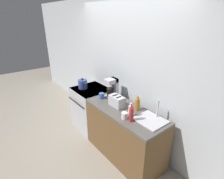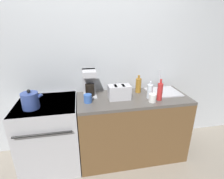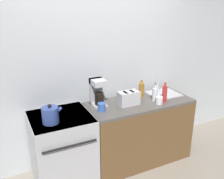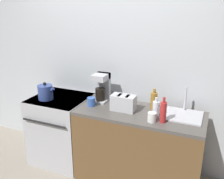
{
  "view_description": "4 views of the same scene",
  "coord_description": "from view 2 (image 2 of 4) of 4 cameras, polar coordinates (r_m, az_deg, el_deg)",
  "views": [
    {
      "loc": [
        2.26,
        -1.34,
        2.25
      ],
      "look_at": [
        0.16,
        0.3,
        1.12
      ],
      "focal_mm": 28.0,
      "sensor_mm": 36.0,
      "label": 1
    },
    {
      "loc": [
        -0.14,
        -1.64,
        1.77
      ],
      "look_at": [
        0.24,
        0.35,
        0.99
      ],
      "focal_mm": 28.0,
      "sensor_mm": 36.0,
      "label": 2
    },
    {
      "loc": [
        -1.17,
        -2.26,
        2.15
      ],
      "look_at": [
        0.12,
        0.36,
        1.1
      ],
      "focal_mm": 40.0,
      "sensor_mm": 36.0,
      "label": 3
    },
    {
      "loc": [
        1.21,
        -2.12,
        2.01
      ],
      "look_at": [
        0.16,
        0.32,
        1.1
      ],
      "focal_mm": 40.0,
      "sensor_mm": 36.0,
      "label": 4
    }
  ],
  "objects": [
    {
      "name": "kettle",
      "position": [
        2.09,
        -25.1,
        -3.26
      ],
      "size": [
        0.23,
        0.18,
        0.22
      ],
      "color": "#33478C",
      "rests_on": "stove"
    },
    {
      "name": "counter_block",
      "position": [
        2.44,
        6.49,
        -12.04
      ],
      "size": [
        1.41,
        0.6,
        0.89
      ],
      "color": "brown",
      "rests_on": "ground_plane"
    },
    {
      "name": "cup_blue",
      "position": [
        2.07,
        -7.9,
        -2.9
      ],
      "size": [
        0.09,
        0.09,
        0.1
      ],
      "color": "#3860B2",
      "rests_on": "counter_block"
    },
    {
      "name": "coffee_maker",
      "position": [
        2.22,
        -7.41,
        2.36
      ],
      "size": [
        0.16,
        0.22,
        0.34
      ],
      "color": "#B7B7BC",
      "rests_on": "counter_block"
    },
    {
      "name": "ground_plane",
      "position": [
        2.42,
        -4.41,
        -26.04
      ],
      "size": [
        12.0,
        12.0,
        0.0
      ],
      "primitive_type": "plane",
      "color": "gray"
    },
    {
      "name": "sink_tray",
      "position": [
        2.46,
        16.23,
        -0.47
      ],
      "size": [
        0.41,
        0.37,
        0.28
      ],
      "color": "#B7B7BC",
      "rests_on": "counter_block"
    },
    {
      "name": "cup_white",
      "position": [
        2.12,
        13.08,
        -2.7
      ],
      "size": [
        0.09,
        0.09,
        0.1
      ],
      "color": "white",
      "rests_on": "counter_block"
    },
    {
      "name": "stove",
      "position": [
        2.41,
        -19.48,
        -13.43
      ],
      "size": [
        0.7,
        0.7,
        0.89
      ],
      "color": "#B7B7BC",
      "rests_on": "ground_plane"
    },
    {
      "name": "bottle_amber",
      "position": [
        2.36,
        8.61,
        1.41
      ],
      "size": [
        0.07,
        0.07,
        0.24
      ],
      "color": "#9E6B23",
      "rests_on": "counter_block"
    },
    {
      "name": "bottle_red",
      "position": [
        2.17,
        15.36,
        -0.63
      ],
      "size": [
        0.06,
        0.06,
        0.27
      ],
      "color": "#B72828",
      "rests_on": "counter_block"
    },
    {
      "name": "toaster",
      "position": [
        2.13,
        2.41,
        -0.88
      ],
      "size": [
        0.27,
        0.15,
        0.17
      ],
      "color": "#BCBCC1",
      "rests_on": "counter_block"
    },
    {
      "name": "wall_back",
      "position": [
        2.41,
        -7.29,
        9.66
      ],
      "size": [
        8.0,
        0.05,
        2.6
      ],
      "color": "silver",
      "rests_on": "ground_plane"
    },
    {
      "name": "bottle_clear",
      "position": [
        2.2,
        12.26,
        -0.5
      ],
      "size": [
        0.07,
        0.07,
        0.22
      ],
      "color": "silver",
      "rests_on": "counter_block"
    }
  ]
}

